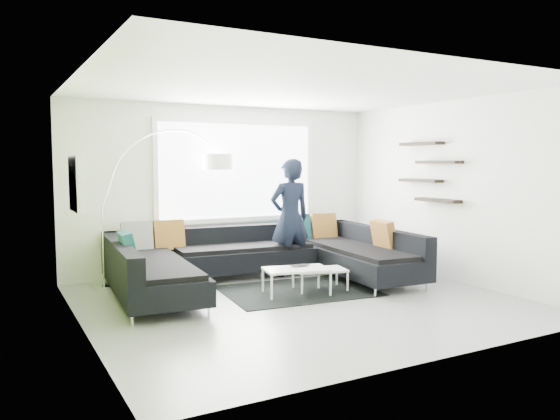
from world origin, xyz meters
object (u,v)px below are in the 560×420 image
object	(u,v)px
sectional_sofa	(262,260)
arc_lamp	(102,208)
side_table	(409,261)
laptop	(301,266)
coffee_table	(308,279)
person	(290,218)

from	to	relation	value
sectional_sofa	arc_lamp	bearing A→B (deg)	157.18
side_table	laptop	xyz separation A→B (m)	(-1.93, 0.07, 0.08)
sectional_sofa	laptop	bearing A→B (deg)	-57.75
arc_lamp	side_table	bearing A→B (deg)	-25.41
coffee_table	side_table	world-z (taller)	side_table
sectional_sofa	person	size ratio (longest dim) A/B	2.35
side_table	person	size ratio (longest dim) A/B	0.32
arc_lamp	person	bearing A→B (deg)	-14.63
coffee_table	side_table	xyz separation A→B (m)	(1.82, -0.05, 0.12)
sectional_sofa	laptop	xyz separation A→B (m)	(0.32, -0.60, -0.02)
sectional_sofa	side_table	world-z (taller)	sectional_sofa
coffee_table	side_table	distance (m)	1.83
laptop	side_table	bearing A→B (deg)	-1.17
sectional_sofa	laptop	world-z (taller)	sectional_sofa
arc_lamp	laptop	distance (m)	3.02
person	laptop	world-z (taller)	person
side_table	person	bearing A→B (deg)	141.59
coffee_table	arc_lamp	bearing A→B (deg)	157.79
person	sectional_sofa	bearing A→B (deg)	35.03
arc_lamp	person	world-z (taller)	arc_lamp
sectional_sofa	arc_lamp	size ratio (longest dim) A/B	1.88
sectional_sofa	side_table	size ratio (longest dim) A/B	7.37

